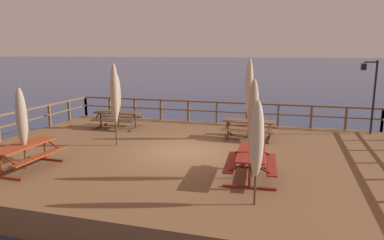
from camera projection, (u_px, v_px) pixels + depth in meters
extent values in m
plane|color=navy|center=(186.00, 171.00, 12.71)|extent=(600.00, 600.00, 0.00)
cube|color=brown|center=(186.00, 161.00, 12.64)|extent=(15.43, 11.11, 0.76)
cube|color=brown|center=(217.00, 102.00, 17.46)|extent=(15.13, 0.09, 0.08)
cube|color=brown|center=(217.00, 112.00, 17.55)|extent=(15.13, 0.07, 0.06)
cube|color=brown|center=(86.00, 106.00, 19.61)|extent=(0.10, 0.10, 1.05)
cube|color=brown|center=(110.00, 107.00, 19.20)|extent=(0.10, 0.10, 1.05)
cube|color=brown|center=(135.00, 109.00, 18.79)|extent=(0.10, 0.10, 1.05)
cube|color=brown|center=(161.00, 110.00, 18.38)|extent=(0.10, 0.10, 1.05)
cube|color=brown|center=(188.00, 111.00, 17.97)|extent=(0.10, 0.10, 1.05)
cube|color=brown|center=(217.00, 113.00, 17.56)|extent=(0.10, 0.10, 1.05)
cube|color=brown|center=(247.00, 114.00, 17.16)|extent=(0.10, 0.10, 1.05)
cube|color=brown|center=(278.00, 116.00, 16.75)|extent=(0.10, 0.10, 1.05)
cube|color=brown|center=(311.00, 117.00, 16.34)|extent=(0.10, 0.10, 1.05)
cube|color=brown|center=(346.00, 119.00, 15.93)|extent=(0.10, 0.10, 1.05)
cube|color=brown|center=(382.00, 121.00, 15.52)|extent=(0.10, 0.10, 1.05)
cube|color=brown|center=(12.00, 113.00, 14.41)|extent=(0.09, 10.81, 0.08)
cube|color=brown|center=(13.00, 124.00, 14.50)|extent=(0.07, 10.81, 0.06)
cube|color=brown|center=(26.00, 122.00, 15.24)|extent=(0.10, 0.10, 1.05)
cube|color=brown|center=(50.00, 116.00, 16.69)|extent=(0.10, 0.10, 1.05)
cube|color=brown|center=(69.00, 111.00, 18.15)|extent=(0.10, 0.10, 1.05)
cube|color=brown|center=(86.00, 106.00, 19.61)|extent=(0.10, 0.10, 1.05)
cube|color=brown|center=(382.00, 121.00, 15.52)|extent=(0.10, 0.10, 1.05)
cube|color=maroon|center=(251.00, 153.00, 9.78)|extent=(0.91, 2.09, 0.05)
cube|color=maroon|center=(271.00, 164.00, 9.73)|extent=(0.43, 2.05, 0.04)
cube|color=maroon|center=(231.00, 162.00, 9.95)|extent=(0.43, 2.05, 0.04)
cube|color=maroon|center=(249.00, 188.00, 9.11)|extent=(1.40, 0.19, 0.06)
cylinder|color=maroon|center=(250.00, 175.00, 9.05)|extent=(0.07, 0.07, 0.74)
cylinder|color=maroon|center=(261.00, 168.00, 8.95)|extent=(0.63, 0.10, 0.37)
cylinder|color=maroon|center=(239.00, 167.00, 9.06)|extent=(0.63, 0.10, 0.37)
cube|color=maroon|center=(252.00, 167.00, 10.72)|extent=(1.40, 0.19, 0.06)
cylinder|color=maroon|center=(252.00, 157.00, 10.66)|extent=(0.07, 0.07, 0.74)
cylinder|color=maroon|center=(261.00, 150.00, 10.56)|extent=(0.63, 0.10, 0.37)
cylinder|color=maroon|center=(243.00, 149.00, 10.67)|extent=(0.63, 0.10, 0.37)
cube|color=brown|center=(118.00, 112.00, 16.37)|extent=(2.17, 0.85, 0.05)
cube|color=brown|center=(112.00, 121.00, 15.89)|extent=(2.15, 0.37, 0.04)
cube|color=brown|center=(123.00, 116.00, 16.96)|extent=(2.15, 0.37, 0.04)
cube|color=#432F1F|center=(101.00, 126.00, 16.71)|extent=(0.14, 1.40, 0.06)
cylinder|color=#432F1F|center=(101.00, 119.00, 16.65)|extent=(0.07, 0.07, 0.74)
cylinder|color=#432F1F|center=(98.00, 116.00, 16.34)|extent=(0.08, 0.63, 0.37)
cylinder|color=#432F1F|center=(103.00, 114.00, 16.87)|extent=(0.08, 0.63, 0.37)
cube|color=#432F1F|center=(136.00, 128.00, 16.30)|extent=(0.14, 1.40, 0.06)
cylinder|color=#432F1F|center=(135.00, 121.00, 16.23)|extent=(0.07, 0.07, 0.74)
cylinder|color=#432F1F|center=(133.00, 117.00, 15.93)|extent=(0.08, 0.63, 0.37)
cylinder|color=#432F1F|center=(138.00, 115.00, 16.46)|extent=(0.08, 0.63, 0.37)
cube|color=#993819|center=(24.00, 145.00, 10.58)|extent=(0.80, 2.18, 0.05)
cube|color=#993819|center=(40.00, 156.00, 10.48)|extent=(0.32, 2.17, 0.04)
cube|color=#993819|center=(10.00, 153.00, 10.80)|extent=(0.32, 2.17, 0.04)
cube|color=maroon|center=(2.00, 177.00, 9.87)|extent=(1.40, 0.11, 0.06)
cylinder|color=maroon|center=(1.00, 166.00, 9.81)|extent=(0.07, 0.07, 0.74)
cylinder|color=maroon|center=(8.00, 159.00, 9.68)|extent=(0.63, 0.07, 0.37)
cube|color=maroon|center=(46.00, 159.00, 11.56)|extent=(1.40, 0.11, 0.06)
cylinder|color=maroon|center=(45.00, 149.00, 11.50)|extent=(0.07, 0.07, 0.74)
cylinder|color=maroon|center=(52.00, 143.00, 11.37)|extent=(0.63, 0.07, 0.37)
cylinder|color=maroon|center=(37.00, 142.00, 11.54)|extent=(0.63, 0.07, 0.37)
cube|color=brown|center=(249.00, 121.00, 14.31)|extent=(2.10, 0.78, 0.05)
cube|color=brown|center=(247.00, 131.00, 13.84)|extent=(2.09, 0.30, 0.04)
cube|color=brown|center=(250.00, 125.00, 14.89)|extent=(2.09, 0.30, 0.04)
cube|color=brown|center=(228.00, 136.00, 14.68)|extent=(0.09, 1.40, 0.06)
cylinder|color=brown|center=(228.00, 128.00, 14.62)|extent=(0.07, 0.07, 0.74)
cylinder|color=brown|center=(227.00, 125.00, 14.31)|extent=(0.06, 0.63, 0.37)
cylinder|color=brown|center=(229.00, 122.00, 14.84)|extent=(0.06, 0.63, 0.37)
cube|color=brown|center=(270.00, 139.00, 14.20)|extent=(0.09, 1.40, 0.06)
cylinder|color=brown|center=(270.00, 131.00, 14.14)|extent=(0.07, 0.07, 0.74)
cylinder|color=brown|center=(270.00, 127.00, 13.83)|extent=(0.06, 0.63, 0.37)
cylinder|color=brown|center=(271.00, 124.00, 14.36)|extent=(0.06, 0.63, 0.37)
cylinder|color=#4C3828|center=(253.00, 132.00, 9.64)|extent=(0.06, 0.06, 2.67)
ellipsoid|color=tan|center=(253.00, 116.00, 9.55)|extent=(0.32, 0.32, 2.03)
cylinder|color=#71614F|center=(253.00, 121.00, 9.58)|extent=(0.21, 0.21, 0.05)
cone|color=#4C3828|center=(254.00, 82.00, 9.37)|extent=(0.10, 0.10, 0.14)
cylinder|color=#4C3828|center=(118.00, 103.00, 16.30)|extent=(0.06, 0.06, 2.39)
ellipsoid|color=tan|center=(117.00, 94.00, 16.21)|extent=(0.32, 0.32, 1.82)
cylinder|color=#685B4C|center=(117.00, 97.00, 16.24)|extent=(0.21, 0.21, 0.05)
cone|color=#4C3828|center=(117.00, 76.00, 16.05)|extent=(0.10, 0.10, 0.14)
cylinder|color=#4C3828|center=(23.00, 131.00, 10.46)|extent=(0.06, 0.06, 2.37)
ellipsoid|color=tan|center=(21.00, 118.00, 10.38)|extent=(0.32, 0.32, 1.80)
cylinder|color=#685B4C|center=(22.00, 122.00, 10.41)|extent=(0.21, 0.21, 0.05)
cone|color=#4C3828|center=(19.00, 90.00, 10.22)|extent=(0.10, 0.10, 0.14)
cylinder|color=#4C3828|center=(249.00, 102.00, 14.15)|extent=(0.06, 0.06, 3.10)
ellipsoid|color=#CCB793|center=(249.00, 88.00, 14.04)|extent=(0.32, 0.32, 2.36)
cylinder|color=#7A6E58|center=(249.00, 92.00, 14.08)|extent=(0.21, 0.21, 0.05)
cone|color=#4C3828|center=(250.00, 61.00, 13.84)|extent=(0.10, 0.10, 0.14)
cylinder|color=#4C3828|center=(256.00, 157.00, 7.94)|extent=(0.06, 0.06, 2.35)
ellipsoid|color=#CCB793|center=(257.00, 139.00, 7.86)|extent=(0.32, 0.32, 1.79)
cylinder|color=#7A6E58|center=(257.00, 145.00, 7.89)|extent=(0.21, 0.21, 0.05)
cone|color=#4C3828|center=(258.00, 103.00, 7.71)|extent=(0.10, 0.10, 0.14)
cylinder|color=#4C3828|center=(115.00, 107.00, 13.09)|extent=(0.06, 0.06, 2.95)
ellipsoid|color=tan|center=(115.00, 94.00, 12.99)|extent=(0.32, 0.32, 2.25)
cylinder|color=#71614F|center=(115.00, 98.00, 13.02)|extent=(0.21, 0.21, 0.05)
cone|color=#4C3828|center=(113.00, 66.00, 12.80)|extent=(0.10, 0.10, 0.14)
cylinder|color=black|center=(374.00, 98.00, 14.94)|extent=(0.09, 0.09, 3.20)
cylinder|color=black|center=(371.00, 62.00, 14.67)|extent=(0.55, 0.18, 0.06)
cube|color=black|center=(364.00, 67.00, 14.73)|extent=(0.20, 0.20, 0.28)
sphere|color=#F4E08C|center=(364.00, 67.00, 14.73)|extent=(0.14, 0.14, 0.14)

